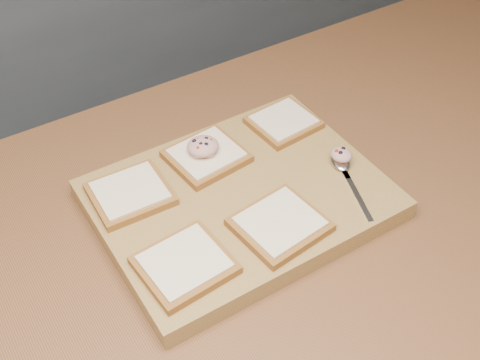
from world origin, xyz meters
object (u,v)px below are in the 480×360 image
object	(u,v)px
bread_far_center	(206,156)
spoon	(343,166)
cutting_board	(240,199)
tuna_salad_dollop	(203,146)

from	to	relation	value
bread_far_center	spoon	world-z (taller)	bread_far_center
bread_far_center	spoon	bearing A→B (deg)	-37.83
cutting_board	spoon	distance (m)	0.18
tuna_salad_dollop	bread_far_center	bearing A→B (deg)	-36.81
cutting_board	bread_far_center	size ratio (longest dim) A/B	3.46
tuna_salad_dollop	spoon	bearing A→B (deg)	-37.80
tuna_salad_dollop	spoon	size ratio (longest dim) A/B	0.34
cutting_board	spoon	size ratio (longest dim) A/B	2.82
cutting_board	spoon	world-z (taller)	spoon
spoon	tuna_salad_dollop	bearing A→B (deg)	142.20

